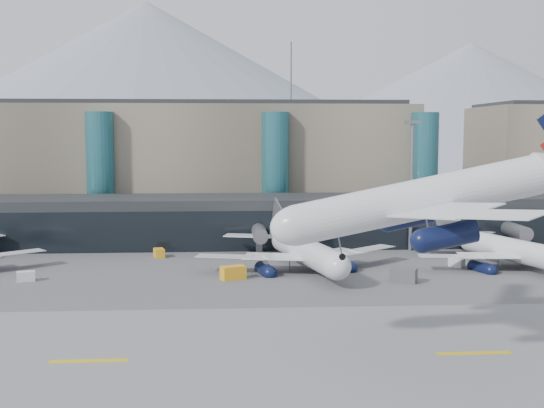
{
  "coord_description": "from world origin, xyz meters",
  "views": [
    {
      "loc": [
        -5.55,
        -83.2,
        23.04
      ],
      "look_at": [
        1.6,
        32.0,
        11.11
      ],
      "focal_mm": 45.0,
      "sensor_mm": 36.0,
      "label": 1
    }
  ],
  "objects_px": {
    "jet_parked_mid": "(299,241)",
    "veh_h": "(233,273)",
    "veh_d": "(504,251)",
    "jet_parked_right": "(500,241)",
    "veh_g": "(457,263)",
    "hero_jet": "(452,184)",
    "veh_b": "(159,253)",
    "veh_a": "(26,276)",
    "lightmast_mid": "(412,178)",
    "veh_c": "(404,275)"
  },
  "relations": [
    {
      "from": "jet_parked_mid",
      "to": "veh_h",
      "type": "xyz_separation_m",
      "value": [
        -11.42,
        -9.03,
        -3.59
      ]
    },
    {
      "from": "jet_parked_right",
      "to": "veh_a",
      "type": "height_order",
      "value": "jet_parked_right"
    },
    {
      "from": "veh_a",
      "to": "hero_jet",
      "type": "bearing_deg",
      "value": -50.83
    },
    {
      "from": "veh_h",
      "to": "veh_c",
      "type": "bearing_deg",
      "value": -31.3
    },
    {
      "from": "lightmast_mid",
      "to": "veh_g",
      "type": "height_order",
      "value": "lightmast_mid"
    },
    {
      "from": "veh_h",
      "to": "hero_jet",
      "type": "bearing_deg",
      "value": -81.81
    },
    {
      "from": "lightmast_mid",
      "to": "jet_parked_right",
      "type": "distance_m",
      "value": 22.06
    },
    {
      "from": "lightmast_mid",
      "to": "veh_d",
      "type": "height_order",
      "value": "lightmast_mid"
    },
    {
      "from": "veh_a",
      "to": "veh_h",
      "type": "relative_size",
      "value": 0.72
    },
    {
      "from": "lightmast_mid",
      "to": "hero_jet",
      "type": "distance_m",
      "value": 63.18
    },
    {
      "from": "veh_a",
      "to": "veh_c",
      "type": "xyz_separation_m",
      "value": [
        59.02,
        -4.39,
        0.33
      ]
    },
    {
      "from": "lightmast_mid",
      "to": "jet_parked_mid",
      "type": "height_order",
      "value": "lightmast_mid"
    },
    {
      "from": "veh_c",
      "to": "jet_parked_mid",
      "type": "bearing_deg",
      "value": 166.9
    },
    {
      "from": "jet_parked_mid",
      "to": "veh_c",
      "type": "height_order",
      "value": "jet_parked_mid"
    },
    {
      "from": "lightmast_mid",
      "to": "hero_jet",
      "type": "bearing_deg",
      "value": -101.39
    },
    {
      "from": "jet_parked_mid",
      "to": "veh_a",
      "type": "bearing_deg",
      "value": 87.59
    },
    {
      "from": "jet_parked_mid",
      "to": "veh_c",
      "type": "bearing_deg",
      "value": -143.72
    },
    {
      "from": "lightmast_mid",
      "to": "veh_b",
      "type": "bearing_deg",
      "value": -175.12
    },
    {
      "from": "lightmast_mid",
      "to": "veh_a",
      "type": "xyz_separation_m",
      "value": [
        -67.62,
        -23.96,
        -13.64
      ]
    },
    {
      "from": "jet_parked_right",
      "to": "veh_d",
      "type": "bearing_deg",
      "value": -44.44
    },
    {
      "from": "jet_parked_right",
      "to": "veh_d",
      "type": "height_order",
      "value": "jet_parked_right"
    },
    {
      "from": "veh_c",
      "to": "veh_h",
      "type": "height_order",
      "value": "veh_c"
    },
    {
      "from": "veh_d",
      "to": "jet_parked_mid",
      "type": "bearing_deg",
      "value": 139.34
    },
    {
      "from": "jet_parked_right",
      "to": "veh_b",
      "type": "bearing_deg",
      "value": 60.72
    },
    {
      "from": "jet_parked_mid",
      "to": "veh_d",
      "type": "relative_size",
      "value": 15.95
    },
    {
      "from": "veh_h",
      "to": "veh_b",
      "type": "bearing_deg",
      "value": 100.97
    },
    {
      "from": "veh_a",
      "to": "veh_c",
      "type": "height_order",
      "value": "veh_c"
    },
    {
      "from": "jet_parked_mid",
      "to": "jet_parked_right",
      "type": "distance_m",
      "value": 35.51
    },
    {
      "from": "veh_b",
      "to": "veh_c",
      "type": "relative_size",
      "value": 0.71
    },
    {
      "from": "veh_b",
      "to": "veh_h",
      "type": "relative_size",
      "value": 0.74
    },
    {
      "from": "jet_parked_mid",
      "to": "veh_b",
      "type": "xyz_separation_m",
      "value": [
        -25.19,
        11.32,
        -3.84
      ]
    },
    {
      "from": "lightmast_mid",
      "to": "veh_a",
      "type": "relative_size",
      "value": 9.28
    },
    {
      "from": "veh_g",
      "to": "veh_h",
      "type": "xyz_separation_m",
      "value": [
        -38.9,
        -7.86,
        0.32
      ]
    },
    {
      "from": "hero_jet",
      "to": "veh_d",
      "type": "bearing_deg",
      "value": 62.27
    },
    {
      "from": "veh_g",
      "to": "lightmast_mid",
      "type": "bearing_deg",
      "value": 150.81
    },
    {
      "from": "veh_b",
      "to": "veh_g",
      "type": "height_order",
      "value": "veh_b"
    },
    {
      "from": "lightmast_mid",
      "to": "veh_b",
      "type": "distance_m",
      "value": 50.93
    },
    {
      "from": "jet_parked_right",
      "to": "veh_d",
      "type": "distance_m",
      "value": 11.92
    },
    {
      "from": "veh_a",
      "to": "veh_c",
      "type": "relative_size",
      "value": 0.69
    },
    {
      "from": "jet_parked_mid",
      "to": "jet_parked_right",
      "type": "height_order",
      "value": "jet_parked_mid"
    },
    {
      "from": "veh_a",
      "to": "veh_b",
      "type": "xyz_separation_m",
      "value": [
        18.72,
        19.79,
        0.03
      ]
    },
    {
      "from": "lightmast_mid",
      "to": "hero_jet",
      "type": "xyz_separation_m",
      "value": [
        -12.45,
        -61.84,
        3.42
      ]
    },
    {
      "from": "hero_jet",
      "to": "veh_b",
      "type": "distance_m",
      "value": 70.31
    },
    {
      "from": "lightmast_mid",
      "to": "veh_g",
      "type": "xyz_separation_m",
      "value": [
        3.76,
        -16.66,
        -13.69
      ]
    },
    {
      "from": "lightmast_mid",
      "to": "hero_jet",
      "type": "relative_size",
      "value": 0.68
    },
    {
      "from": "jet_parked_right",
      "to": "veh_g",
      "type": "xyz_separation_m",
      "value": [
        -8.03,
        -1.01,
        -3.55
      ]
    },
    {
      "from": "lightmast_mid",
      "to": "jet_parked_right",
      "type": "xyz_separation_m",
      "value": [
        11.8,
        -15.65,
        -10.14
      ]
    },
    {
      "from": "veh_h",
      "to": "veh_d",
      "type": "bearing_deg",
      "value": -2.88
    },
    {
      "from": "veh_b",
      "to": "veh_h",
      "type": "xyz_separation_m",
      "value": [
        13.76,
        -20.35,
        0.24
      ]
    },
    {
      "from": "veh_b",
      "to": "veh_d",
      "type": "relative_size",
      "value": 1.17
    }
  ]
}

